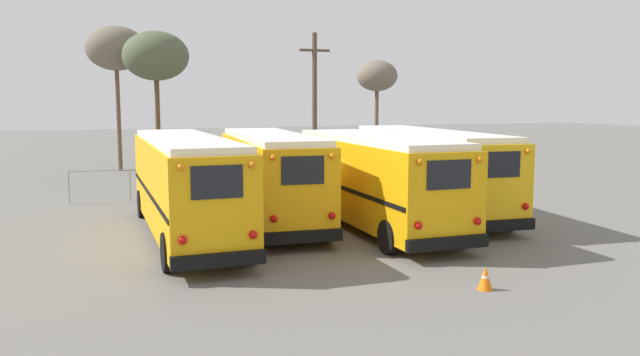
{
  "coord_description": "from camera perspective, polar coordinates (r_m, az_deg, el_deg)",
  "views": [
    {
      "loc": [
        -7.11,
        -20.85,
        4.46
      ],
      "look_at": [
        0.0,
        0.07,
        1.69
      ],
      "focal_mm": 35.0,
      "sensor_mm": 36.0,
      "label": 1
    }
  ],
  "objects": [
    {
      "name": "ground_plane",
      "position": [
        22.47,
        0.05,
        -4.29
      ],
      "size": [
        160.0,
        160.0,
        0.0
      ],
      "primitive_type": "plane",
      "color": "#66635E"
    },
    {
      "name": "school_bus_0",
      "position": [
        20.66,
        -12.22,
        -0.42
      ],
      "size": [
        2.7,
        10.97,
        3.29
      ],
      "color": "#E5A00C",
      "rests_on": "ground"
    },
    {
      "name": "school_bus_1",
      "position": [
        22.54,
        -4.5,
        0.26
      ],
      "size": [
        2.85,
        9.62,
        3.26
      ],
      "color": "#E5A00C",
      "rests_on": "ground"
    },
    {
      "name": "school_bus_2",
      "position": [
        21.73,
        5.02,
        -0.0
      ],
      "size": [
        2.67,
        9.98,
        3.24
      ],
      "color": "#E5A00C",
      "rests_on": "ground"
    },
    {
      "name": "school_bus_3",
      "position": [
        25.01,
        9.81,
        0.87
      ],
      "size": [
        3.05,
        10.87,
        3.27
      ],
      "color": "yellow",
      "rests_on": "ground"
    },
    {
      "name": "utility_pole",
      "position": [
        36.15,
        -0.5,
        6.87
      ],
      "size": [
        1.8,
        0.29,
        8.26
      ],
      "color": "brown",
      "rests_on": "ground"
    },
    {
      "name": "bare_tree_0",
      "position": [
        39.89,
        5.23,
        9.18
      ],
      "size": [
        2.58,
        2.58,
        6.94
      ],
      "color": "brown",
      "rests_on": "ground"
    },
    {
      "name": "bare_tree_1",
      "position": [
        38.61,
        -14.78,
        10.68
      ],
      "size": [
        3.86,
        3.86,
        8.48
      ],
      "color": "brown",
      "rests_on": "ground"
    },
    {
      "name": "bare_tree_2",
      "position": [
        41.39,
        -18.16,
        11.14
      ],
      "size": [
        3.67,
        3.67,
        9.02
      ],
      "color": "brown",
      "rests_on": "ground"
    },
    {
      "name": "fence_line",
      "position": [
        29.65,
        -4.77,
        0.41
      ],
      "size": [
        17.68,
        0.06,
        1.42
      ],
      "color": "#939399",
      "rests_on": "ground"
    },
    {
      "name": "traffic_cone",
      "position": [
        15.39,
        14.88,
        -8.84
      ],
      "size": [
        0.36,
        0.36,
        0.56
      ],
      "color": "orange",
      "rests_on": "ground"
    }
  ]
}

